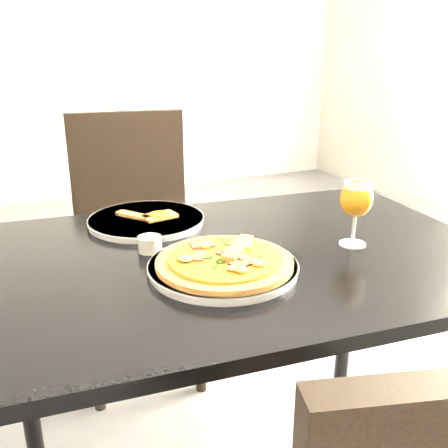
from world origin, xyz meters
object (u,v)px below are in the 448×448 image
pizza (225,260)px  beer_glass (356,199)px  dining_table (239,286)px  chair_far (135,235)px

pizza → beer_glass: (0.35, 0.01, 0.09)m
dining_table → pizza: 0.17m
beer_glass → chair_far: bearing=111.7°
chair_far → beer_glass: 0.95m
chair_far → beer_glass: (0.33, -0.83, 0.33)m
pizza → beer_glass: bearing=2.1°
beer_glass → pizza: bearing=-177.9°
dining_table → pizza: size_ratio=4.39×
chair_far → pizza: size_ratio=3.37×
pizza → beer_glass: beer_glass is taller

